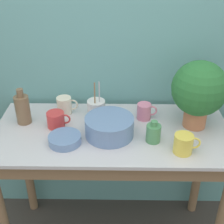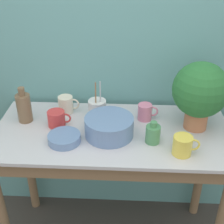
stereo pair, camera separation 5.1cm
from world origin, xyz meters
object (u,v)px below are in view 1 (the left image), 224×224
at_px(bowl_small_blue, 65,139).
at_px(potted_plant, 199,90).
at_px(mug_yellow, 184,144).
at_px(utensil_cup, 96,108).
at_px(mug_cream, 65,105).
at_px(bottle_tall, 23,109).
at_px(bottle_short, 153,133).
at_px(mug_pink, 144,111).
at_px(mug_red, 56,120).
at_px(bowl_wash_large, 109,127).

bearing_deg(bowl_small_blue, potted_plant, 14.06).
xyz_separation_m(mug_yellow, utensil_cup, (-0.45, 0.34, 0.00)).
xyz_separation_m(mug_yellow, mug_cream, (-0.64, 0.37, 0.00)).
relative_size(bowl_small_blue, utensil_cup, 0.75).
height_order(bottle_tall, bottle_short, bottle_tall).
height_order(potted_plant, mug_pink, potted_plant).
bearing_deg(potted_plant, mug_pink, 165.47).
xyz_separation_m(bottle_tall, mug_red, (0.19, -0.04, -0.04)).
relative_size(potted_plant, bottle_tall, 1.81).
height_order(mug_yellow, utensil_cup, utensil_cup).
bearing_deg(potted_plant, bowl_wash_large, -167.99).
bearing_deg(bowl_wash_large, bottle_tall, 166.22).
bearing_deg(mug_red, bowl_wash_large, -14.64).
xyz_separation_m(bowl_wash_large, mug_red, (-0.30, 0.08, -0.01)).
relative_size(bottle_tall, bowl_small_blue, 1.24).
distance_m(mug_pink, bowl_small_blue, 0.50).
height_order(bowl_wash_large, bowl_small_blue, bowl_wash_large).
distance_m(bowl_wash_large, mug_red, 0.31).
bearing_deg(mug_yellow, potted_plant, 66.67).
relative_size(potted_plant, mug_pink, 3.26).
distance_m(potted_plant, utensil_cup, 0.59).
relative_size(mug_yellow, bowl_small_blue, 0.78).
bearing_deg(mug_cream, mug_pink, -6.66).
relative_size(bottle_tall, mug_yellow, 1.59).
bearing_deg(bottle_tall, mug_pink, 4.32).
distance_m(bottle_tall, mug_cream, 0.25).
bearing_deg(bowl_wash_large, mug_yellow, -21.23).
bearing_deg(mug_cream, mug_red, -100.23).
height_order(bottle_tall, mug_pink, bottle_tall).
height_order(bowl_wash_large, bottle_tall, bottle_tall).
bearing_deg(potted_plant, bottle_tall, 178.86).
relative_size(mug_yellow, mug_cream, 1.05).
relative_size(bottle_tall, mug_red, 1.60).
xyz_separation_m(bottle_short, bowl_small_blue, (-0.46, -0.02, -0.03)).
bearing_deg(bowl_small_blue, mug_pink, 30.03).
height_order(bowl_wash_large, utensil_cup, utensil_cup).
height_order(mug_pink, bowl_small_blue, mug_pink).
xyz_separation_m(mug_red, mug_yellow, (0.67, -0.22, 0.01)).
relative_size(bottle_short, mug_pink, 1.04).
distance_m(bottle_tall, bottle_short, 0.74).
height_order(bottle_tall, mug_yellow, bottle_tall).
distance_m(bowl_small_blue, utensil_cup, 0.31).
distance_m(mug_cream, bowl_small_blue, 0.31).
distance_m(potted_plant, mug_yellow, 0.32).
bearing_deg(potted_plant, bowl_small_blue, -165.94).
xyz_separation_m(bottle_tall, mug_yellow, (0.86, -0.26, -0.04)).
bearing_deg(mug_cream, bowl_wash_large, -39.94).
distance_m(bottle_tall, bowl_small_blue, 0.33).
distance_m(bottle_short, mug_cream, 0.57).
relative_size(bowl_wash_large, mug_yellow, 1.96).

